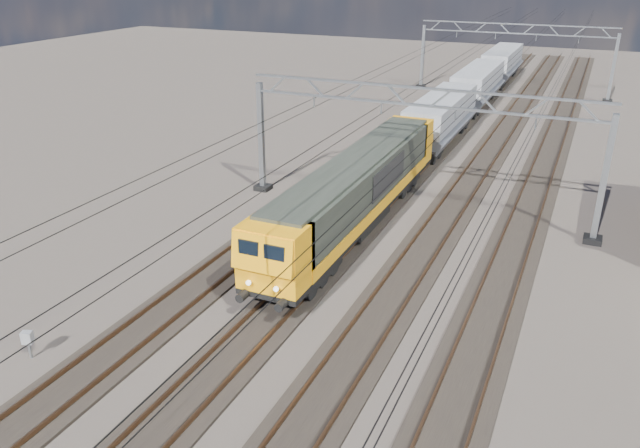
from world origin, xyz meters
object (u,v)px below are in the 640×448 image
at_px(hopper_wagon_lead, 441,116).
at_px(hopper_wagon_third, 502,62).
at_px(catenary_gantry_far, 513,56).
at_px(locomotive, 358,188).
at_px(catenary_gantry_mid, 415,146).
at_px(trackside_cabinet, 27,339).
at_px(hopper_wagon_mid, 478,84).

relative_size(hopper_wagon_lead, hopper_wagon_third, 1.00).
bearing_deg(hopper_wagon_lead, catenary_gantry_far, 84.73).
distance_m(locomotive, hopper_wagon_third, 46.10).
xyz_separation_m(catenary_gantry_mid, locomotive, (-2.00, -3.37, -1.58)).
bearing_deg(trackside_cabinet, hopper_wagon_mid, 60.26).
bearing_deg(hopper_wagon_third, locomotive, -90.00).
relative_size(hopper_wagon_lead, trackside_cabinet, 11.77).
bearing_deg(catenary_gantry_mid, hopper_wagon_lead, 97.95).
distance_m(catenary_gantry_far, hopper_wagon_lead, 21.83).
xyz_separation_m(hopper_wagon_mid, hopper_wagon_third, (0.00, 14.20, 0.00)).
bearing_deg(hopper_wagon_mid, locomotive, -90.00).
distance_m(hopper_wagon_mid, hopper_wagon_third, 14.20).
xyz_separation_m(hopper_wagon_lead, trackside_cabinet, (-6.61, -33.25, -1.40)).
xyz_separation_m(catenary_gantry_mid, trackside_cabinet, (-8.61, -18.93, -3.08)).
bearing_deg(hopper_wagon_mid, hopper_wagon_third, 90.00).
xyz_separation_m(locomotive, hopper_wagon_lead, (-0.00, 17.70, -0.09)).
distance_m(catenary_gantry_far, hopper_wagon_mid, 7.92).
distance_m(locomotive, hopper_wagon_mid, 31.90).
height_order(catenary_gantry_far, hopper_wagon_third, catenary_gantry_far).
height_order(hopper_wagon_lead, trackside_cabinet, hopper_wagon_lead).
bearing_deg(locomotive, hopper_wagon_third, 90.00).
bearing_deg(hopper_wagon_third, trackside_cabinet, -96.12).
relative_size(locomotive, hopper_wagon_lead, 1.62).
bearing_deg(trackside_cabinet, catenary_gantry_mid, 43.73).
height_order(locomotive, trackside_cabinet, locomotive).
height_order(locomotive, hopper_wagon_mid, locomotive).
relative_size(catenary_gantry_mid, catenary_gantry_far, 1.00).
relative_size(catenary_gantry_mid, locomotive, 0.94).
height_order(hopper_wagon_lead, hopper_wagon_third, same).
bearing_deg(locomotive, hopper_wagon_mid, 90.00).
relative_size(hopper_wagon_third, trackside_cabinet, 11.77).
height_order(hopper_wagon_third, trackside_cabinet, hopper_wagon_third).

